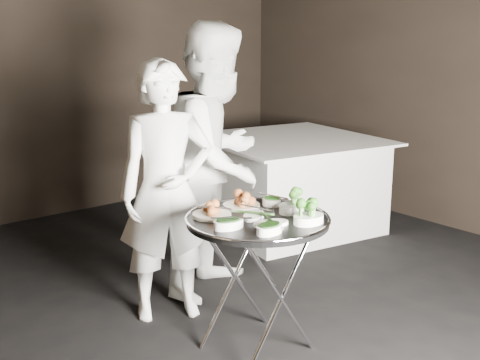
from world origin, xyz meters
TOP-DOWN VIEW (x-y plane):
  - wall_back at (0.00, 3.52)m, footprint 6.00×0.05m
  - tray_stand at (0.20, 0.31)m, footprint 0.51×0.43m
  - serving_tray at (0.20, 0.31)m, footprint 0.78×0.78m
  - potato_plate_a at (0.02, 0.48)m, footprint 0.21×0.21m
  - potato_plate_b at (0.26, 0.52)m, footprint 0.22×0.22m
  - greens_bowl at (0.42, 0.44)m, footprint 0.11×0.11m
  - asparagus_plate_a at (0.19, 0.32)m, footprint 0.21×0.19m
  - asparagus_plate_b at (0.17, 0.17)m, footprint 0.21×0.16m
  - spinach_bowl_a at (-0.03, 0.27)m, footprint 0.18×0.13m
  - spinach_bowl_b at (0.08, 0.08)m, footprint 0.17×0.13m
  - broccoli_bowl_a at (0.42, 0.27)m, footprint 0.21×0.18m
  - broccoli_bowl_b at (0.34, 0.07)m, footprint 0.18×0.13m
  - serving_utensils at (0.22, 0.38)m, footprint 0.59×0.44m
  - waiter_left at (0.06, 0.99)m, footprint 0.68×0.57m
  - waiter_right at (0.56, 1.13)m, footprint 1.08×0.98m
  - dining_table at (1.86, 1.79)m, footprint 1.44×1.44m

SIDE VIEW (x-z plane):
  - dining_table at x=1.86m, z-range 0.00..0.82m
  - tray_stand at x=0.20m, z-range 0.05..0.80m
  - serving_tray at x=0.20m, z-range 0.74..0.78m
  - asparagus_plate_a at x=0.19m, z-range 0.77..0.81m
  - asparagus_plate_b at x=0.17m, z-range 0.77..0.81m
  - waiter_left at x=0.06m, z-range 0.00..1.59m
  - greens_bowl at x=0.42m, z-range 0.77..0.83m
  - spinach_bowl_b at x=0.08m, z-range 0.77..0.83m
  - spinach_bowl_a at x=-0.03m, z-range 0.77..0.83m
  - broccoli_bowl_a at x=0.42m, z-range 0.77..0.84m
  - broccoli_bowl_b at x=0.34m, z-range 0.77..0.84m
  - potato_plate_a at x=0.02m, z-range 0.77..0.84m
  - potato_plate_b at x=0.26m, z-range 0.77..0.84m
  - serving_utensils at x=0.22m, z-range 0.82..0.83m
  - waiter_right at x=0.56m, z-range 0.00..1.81m
  - wall_back at x=0.00m, z-range 0.00..3.00m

